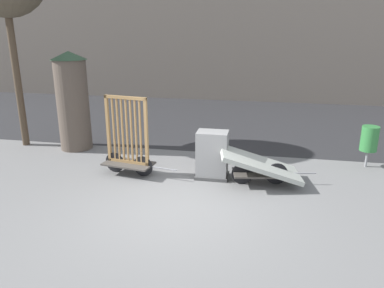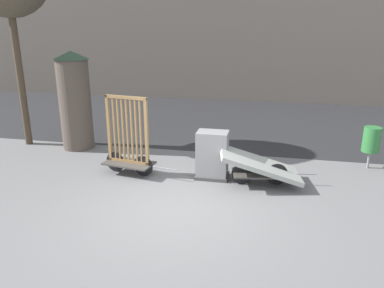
{
  "view_description": "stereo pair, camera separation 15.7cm",
  "coord_description": "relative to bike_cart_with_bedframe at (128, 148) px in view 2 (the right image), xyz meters",
  "views": [
    {
      "loc": [
        1.62,
        -6.62,
        3.55
      ],
      "look_at": [
        0.0,
        1.63,
        0.89
      ],
      "focal_mm": 35.0,
      "sensor_mm": 36.0,
      "label": 1
    },
    {
      "loc": [
        1.77,
        -6.59,
        3.55
      ],
      "look_at": [
        0.0,
        1.63,
        0.89
      ],
      "focal_mm": 35.0,
      "sensor_mm": 36.0,
      "label": 2
    }
  ],
  "objects": [
    {
      "name": "bike_cart_with_mattress",
      "position": [
        3.21,
        0.0,
        -0.23
      ],
      "size": [
        2.3,
        1.35,
        0.84
      ],
      "rotation": [
        0.0,
        0.0,
        0.18
      ],
      "color": "#4C4742",
      "rests_on": "ground_plane"
    },
    {
      "name": "advertising_column",
      "position": [
        -2.29,
        1.69,
        0.78
      ],
      "size": [
        1.03,
        1.03,
        2.87
      ],
      "color": "brown",
      "rests_on": "ground_plane"
    },
    {
      "name": "ground_plane",
      "position": [
        1.6,
        -1.63,
        -0.69
      ],
      "size": [
        60.0,
        60.0,
        0.0
      ],
      "primitive_type": "plane",
      "color": "slate"
    },
    {
      "name": "trash_bin",
      "position": [
        5.94,
        1.69,
        0.08
      ],
      "size": [
        0.43,
        0.43,
        1.1
      ],
      "color": "gray",
      "rests_on": "ground_plane"
    },
    {
      "name": "bike_cart_with_bedframe",
      "position": [
        0.0,
        0.0,
        0.0
      ],
      "size": [
        1.96,
        0.83,
        1.97
      ],
      "rotation": [
        0.0,
        0.0,
        -0.17
      ],
      "color": "#4C4742",
      "rests_on": "ground_plane"
    },
    {
      "name": "road_strip",
      "position": [
        1.6,
        6.07,
        -0.68
      ],
      "size": [
        56.0,
        8.07,
        0.01
      ],
      "color": "#2D2D30",
      "rests_on": "ground_plane"
    },
    {
      "name": "utility_cabinet",
      "position": [
        2.06,
        0.19,
        -0.15
      ],
      "size": [
        0.8,
        0.57,
        1.16
      ],
      "color": "#4C4C4C",
      "rests_on": "ground_plane"
    }
  ]
}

